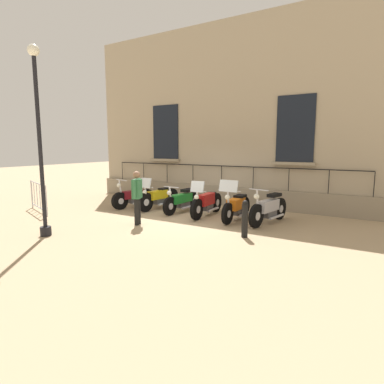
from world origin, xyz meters
The scene contains 12 objects.
ground_plane centered at (0.00, 0.00, 0.00)m, with size 60.00×60.00×0.00m, color tan.
building_facade centered at (-2.96, 0.00, 3.42)m, with size 0.82×12.58×7.07m.
motorcycle_maroon centered at (-0.34, -2.65, 0.40)m, with size 1.90×0.77×1.11m.
motorcycle_yellow centered at (-0.55, -1.62, 0.44)m, with size 2.10×0.63×1.22m.
motorcycle_green centered at (-0.55, -0.57, 0.42)m, with size 2.03×0.64×0.98m.
motorcycle_red centered at (-0.45, 0.47, 0.44)m, with size 2.14×0.56×1.25m.
motorcycle_orange centered at (-0.35, 1.59, 0.45)m, with size 1.97×0.72×1.34m.
motorcycle_silver centered at (-0.48, 2.60, 0.45)m, with size 2.13×0.74×1.12m.
lamppost centered at (3.84, -2.03, 2.48)m, with size 0.29×0.29×4.80m.
crowd_barrier centered at (2.05, -5.01, 0.56)m, with size 0.72×1.90×1.05m.
bollard centered at (1.29, 2.52, 0.49)m, with size 0.16×0.16×0.97m.
pedestrian_standing centered at (1.67, -0.74, 0.90)m, with size 0.50×0.34×1.61m.
Camera 1 is at (8.84, 5.47, 2.35)m, focal length 29.76 mm.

